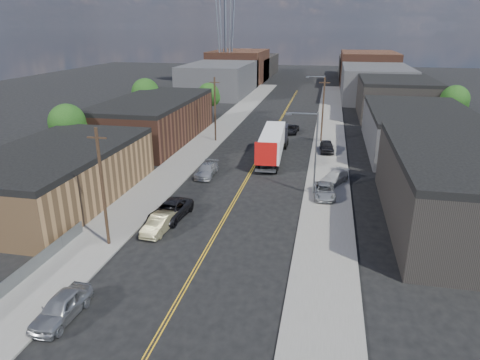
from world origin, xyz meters
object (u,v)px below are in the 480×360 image
at_px(semi_truck, 274,141).
at_px(car_left_c, 170,211).
at_px(car_ahead_truck, 291,129).
at_px(car_right_lot_b, 334,177).
at_px(car_left_b, 159,224).
at_px(car_right_lot_a, 324,191).
at_px(car_left_d, 207,170).
at_px(car_right_lot_c, 327,146).
at_px(car_left_a, 62,307).

relative_size(semi_truck, car_left_c, 2.75).
bearing_deg(semi_truck, car_ahead_truck, 82.92).
xyz_separation_m(car_left_c, car_right_lot_b, (15.21, 12.70, 0.02)).
distance_m(car_left_b, car_left_c, 2.77).
height_order(car_left_c, car_right_lot_a, car_left_c).
xyz_separation_m(car_left_c, car_left_d, (0.00, 12.58, -0.07)).
bearing_deg(car_right_lot_a, car_left_d, 158.13).
relative_size(car_left_b, car_left_d, 0.91).
distance_m(car_left_b, car_right_lot_c, 31.95).
relative_size(car_left_d, car_right_lot_c, 1.09).
bearing_deg(car_ahead_truck, car_right_lot_c, -56.40).
relative_size(semi_truck, car_right_lot_c, 3.43).
distance_m(semi_truck, car_right_lot_c, 8.28).
xyz_separation_m(car_left_b, car_ahead_truck, (8.04, 39.71, -0.09)).
bearing_deg(car_ahead_truck, car_left_d, -103.63).
bearing_deg(car_ahead_truck, car_left_a, -95.61).
relative_size(car_left_a, car_left_b, 1.03).
relative_size(car_left_a, car_ahead_truck, 0.99).
height_order(semi_truck, car_right_lot_a, semi_truck).
bearing_deg(car_left_d, car_right_lot_a, -16.80).
height_order(car_left_a, car_right_lot_a, car_left_a).
relative_size(car_left_d, car_right_lot_b, 1.09).
bearing_deg(car_right_lot_c, car_left_d, -141.51).
xyz_separation_m(car_left_a, car_right_lot_b, (16.61, 28.05, 0.01)).
relative_size(semi_truck, car_right_lot_a, 3.32).
xyz_separation_m(car_left_a, car_left_d, (1.40, 27.93, -0.08)).
height_order(semi_truck, car_ahead_truck, semi_truck).
height_order(car_left_b, car_right_lot_a, car_left_b).
bearing_deg(semi_truck, car_left_a, -105.53).
height_order(car_right_lot_a, car_right_lot_b, car_right_lot_b).
relative_size(car_left_a, car_right_lot_b, 1.03).
bearing_deg(car_right_lot_a, semi_truck, 112.81).
bearing_deg(car_left_a, car_left_c, 86.95).
bearing_deg(car_right_lot_b, car_ahead_truck, 133.55).
bearing_deg(car_ahead_truck, car_left_b, -96.82).
bearing_deg(semi_truck, car_left_b, -108.60).
relative_size(semi_truck, car_ahead_truck, 3.32).
distance_m(car_right_lot_a, car_right_lot_c, 17.69).
xyz_separation_m(car_right_lot_a, car_ahead_truck, (-6.12, 28.76, -0.15)).
bearing_deg(car_left_b, car_left_a, -91.24).
bearing_deg(car_right_lot_a, car_ahead_truck, 97.39).
relative_size(car_right_lot_b, car_right_lot_c, 1.00).
bearing_deg(car_left_c, car_left_d, 96.28).
xyz_separation_m(car_left_a, car_right_lot_c, (15.57, 41.22, 0.13)).
height_order(semi_truck, car_left_a, semi_truck).
relative_size(car_left_d, car_right_lot_a, 1.05).
relative_size(car_left_a, car_left_d, 0.94).
distance_m(car_right_lot_a, car_right_lot_b, 4.65).
height_order(car_left_d, car_ahead_truck, car_left_d).
bearing_deg(car_ahead_truck, semi_truck, -89.53).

